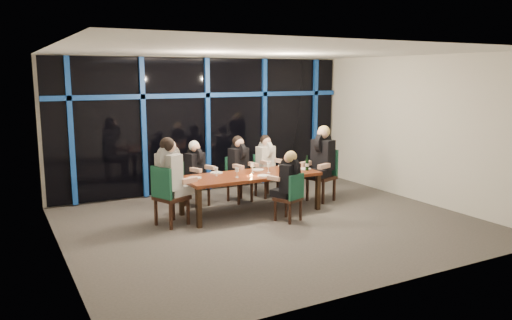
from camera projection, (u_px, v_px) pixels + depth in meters
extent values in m
plane|color=#56504C|center=(272.00, 223.00, 8.88)|extent=(7.00, 7.00, 0.00)
cube|color=silver|center=(206.00, 124.00, 11.23)|extent=(7.00, 0.04, 3.00)
cube|color=silver|center=(397.00, 168.00, 6.02)|extent=(7.00, 0.04, 3.00)
cube|color=silver|center=(57.00, 155.00, 6.99)|extent=(0.04, 6.00, 3.00)
cube|color=silver|center=(419.00, 129.00, 10.26)|extent=(0.04, 6.00, 3.00)
cube|color=white|center=(273.00, 51.00, 8.37)|extent=(7.00, 6.00, 0.04)
cube|color=black|center=(207.00, 125.00, 11.18)|extent=(6.86, 0.04, 2.94)
cube|color=#134199|center=(71.00, 132.00, 9.78)|extent=(0.10, 0.10, 2.94)
cube|color=#134199|center=(144.00, 128.00, 10.46)|extent=(0.10, 0.10, 2.94)
cube|color=#134199|center=(208.00, 125.00, 11.13)|extent=(0.10, 0.10, 2.94)
cube|color=#134199|center=(264.00, 122.00, 11.81)|extent=(0.10, 0.10, 2.94)
cube|color=#134199|center=(315.00, 119.00, 12.48)|extent=(0.10, 0.10, 2.94)
cube|color=#134199|center=(207.00, 95.00, 11.02)|extent=(6.86, 0.10, 0.10)
cube|color=#FF2D14|center=(244.00, 94.00, 11.85)|extent=(0.60, 0.05, 0.35)
cube|color=maroon|center=(251.00, 176.00, 9.45)|extent=(2.60, 1.00, 0.06)
cube|color=black|center=(199.00, 208.00, 8.55)|extent=(0.08, 0.08, 0.69)
cube|color=black|center=(318.00, 192.00, 9.71)|extent=(0.08, 0.08, 0.69)
cube|color=black|center=(181.00, 197.00, 9.32)|extent=(0.08, 0.08, 0.69)
cube|color=black|center=(294.00, 184.00, 10.47)|extent=(0.08, 0.08, 0.69)
cube|color=black|center=(197.00, 186.00, 9.96)|extent=(0.54, 0.54, 0.06)
cube|color=#1B583E|center=(190.00, 172.00, 10.04)|extent=(0.41, 0.20, 0.46)
cube|color=black|center=(197.00, 199.00, 9.77)|extent=(0.05, 0.05, 0.39)
cube|color=black|center=(209.00, 196.00, 10.02)|extent=(0.05, 0.05, 0.39)
cube|color=black|center=(185.00, 197.00, 9.98)|extent=(0.05, 0.05, 0.39)
cube|color=black|center=(197.00, 194.00, 10.23)|extent=(0.05, 0.05, 0.39)
cube|color=black|center=(240.00, 181.00, 10.31)|extent=(0.52, 0.52, 0.06)
cube|color=#1B583E|center=(234.00, 167.00, 10.41)|extent=(0.43, 0.14, 0.48)
cube|color=black|center=(239.00, 195.00, 10.11)|extent=(0.05, 0.05, 0.41)
cube|color=black|center=(252.00, 192.00, 10.33)|extent=(0.05, 0.05, 0.41)
cube|color=black|center=(228.00, 192.00, 10.37)|extent=(0.05, 0.05, 0.41)
cube|color=black|center=(241.00, 189.00, 10.59)|extent=(0.05, 0.05, 0.41)
cube|color=black|center=(267.00, 177.00, 10.76)|extent=(0.49, 0.49, 0.06)
cube|color=#1B583E|center=(261.00, 164.00, 10.86)|extent=(0.43, 0.12, 0.47)
cube|color=black|center=(266.00, 190.00, 10.56)|extent=(0.04, 0.04, 0.40)
cube|color=black|center=(278.00, 188.00, 10.77)|extent=(0.04, 0.04, 0.40)
cube|color=black|center=(256.00, 187.00, 10.82)|extent=(0.04, 0.04, 0.40)
cube|color=black|center=(268.00, 185.00, 11.03)|extent=(0.04, 0.04, 0.40)
cube|color=black|center=(172.00, 198.00, 8.69)|extent=(0.64, 0.64, 0.07)
cube|color=#1B583E|center=(161.00, 183.00, 8.47)|extent=(0.24, 0.48, 0.55)
cube|color=black|center=(188.00, 212.00, 8.76)|extent=(0.06, 0.06, 0.46)
cube|color=black|center=(173.00, 208.00, 9.01)|extent=(0.06, 0.06, 0.46)
cube|color=black|center=(171.00, 217.00, 8.46)|extent=(0.06, 0.06, 0.46)
cube|color=black|center=(156.00, 213.00, 8.71)|extent=(0.06, 0.06, 0.46)
cube|color=black|center=(321.00, 177.00, 10.37)|extent=(0.63, 0.63, 0.07)
cube|color=#1B583E|center=(327.00, 162.00, 10.48)|extent=(0.21, 0.49, 0.55)
cube|color=black|center=(307.00, 190.00, 10.40)|extent=(0.06, 0.06, 0.47)
cube|color=black|center=(323.00, 193.00, 10.13)|extent=(0.06, 0.06, 0.47)
cube|color=black|center=(319.00, 187.00, 10.69)|extent=(0.06, 0.06, 0.47)
cube|color=black|center=(334.00, 190.00, 10.42)|extent=(0.06, 0.06, 0.47)
cube|color=black|center=(288.00, 199.00, 8.96)|extent=(0.53, 0.53, 0.05)
cube|color=#1B583E|center=(296.00, 187.00, 8.80)|extent=(0.39, 0.19, 0.45)
cube|color=black|center=(286.00, 207.00, 9.22)|extent=(0.05, 0.05, 0.38)
cube|color=black|center=(275.00, 211.00, 8.98)|extent=(0.05, 0.05, 0.38)
cube|color=black|center=(300.00, 210.00, 9.02)|extent=(0.05, 0.05, 0.38)
cube|color=black|center=(290.00, 214.00, 8.77)|extent=(0.05, 0.05, 0.38)
cube|color=black|center=(200.00, 182.00, 9.87)|extent=(0.45, 0.49, 0.13)
cube|color=black|center=(195.00, 166.00, 9.92)|extent=(0.43, 0.34, 0.52)
cylinder|color=black|center=(195.00, 156.00, 9.88)|extent=(0.23, 0.40, 0.39)
sphere|color=tan|center=(195.00, 147.00, 9.84)|extent=(0.20, 0.20, 0.20)
sphere|color=silver|center=(194.00, 146.00, 9.86)|extent=(0.21, 0.21, 0.21)
cube|color=tan|center=(196.00, 170.00, 9.64)|extent=(0.17, 0.29, 0.07)
cube|color=tan|center=(210.00, 167.00, 9.92)|extent=(0.17, 0.29, 0.07)
cube|color=black|center=(243.00, 177.00, 10.21)|extent=(0.43, 0.47, 0.14)
cube|color=black|center=(239.00, 161.00, 10.27)|extent=(0.43, 0.31, 0.54)
cylinder|color=black|center=(238.00, 151.00, 10.23)|extent=(0.18, 0.42, 0.41)
sphere|color=tan|center=(239.00, 143.00, 10.19)|extent=(0.20, 0.20, 0.20)
sphere|color=black|center=(238.00, 141.00, 10.21)|extent=(0.22, 0.22, 0.22)
cube|color=tan|center=(238.00, 167.00, 9.98)|extent=(0.14, 0.30, 0.08)
cube|color=tan|center=(253.00, 164.00, 10.23)|extent=(0.14, 0.30, 0.08)
cube|color=silver|center=(270.00, 174.00, 10.65)|extent=(0.40, 0.45, 0.13)
cube|color=silver|center=(266.00, 159.00, 10.72)|extent=(0.41, 0.29, 0.53)
cylinder|color=silver|center=(266.00, 149.00, 10.68)|extent=(0.16, 0.41, 0.40)
sphere|color=tan|center=(266.00, 141.00, 10.64)|extent=(0.20, 0.20, 0.20)
sphere|color=black|center=(265.00, 140.00, 10.66)|extent=(0.22, 0.22, 0.22)
cube|color=tan|center=(265.00, 163.00, 10.43)|extent=(0.12, 0.29, 0.08)
cube|color=tan|center=(279.00, 161.00, 10.66)|extent=(0.12, 0.29, 0.08)
cube|color=black|center=(177.00, 190.00, 8.77)|extent=(0.57, 0.54, 0.15)
cube|color=black|center=(169.00, 171.00, 8.57)|extent=(0.41, 0.51, 0.61)
cylinder|color=black|center=(168.00, 158.00, 8.53)|extent=(0.47, 0.27, 0.46)
sphere|color=tan|center=(169.00, 146.00, 8.52)|extent=(0.23, 0.23, 0.23)
sphere|color=black|center=(167.00, 144.00, 8.48)|extent=(0.25, 0.25, 0.25)
cube|color=tan|center=(189.00, 180.00, 8.66)|extent=(0.34, 0.20, 0.09)
cube|color=tan|center=(172.00, 177.00, 8.94)|extent=(0.34, 0.20, 0.09)
cube|color=black|center=(317.00, 173.00, 10.25)|extent=(0.57, 0.53, 0.16)
cube|color=black|center=(323.00, 155.00, 10.32)|extent=(0.40, 0.51, 0.62)
cylinder|color=black|center=(323.00, 143.00, 10.28)|extent=(0.48, 0.26, 0.47)
sphere|color=tan|center=(323.00, 133.00, 10.23)|extent=(0.23, 0.23, 0.23)
sphere|color=tan|center=(324.00, 132.00, 10.25)|extent=(0.25, 0.25, 0.25)
cube|color=tan|center=(306.00, 164.00, 10.30)|extent=(0.34, 0.19, 0.09)
cube|color=tan|center=(324.00, 166.00, 10.01)|extent=(0.34, 0.19, 0.09)
cube|color=black|center=(283.00, 193.00, 9.01)|extent=(0.44, 0.47, 0.13)
cube|color=black|center=(290.00, 178.00, 8.87)|extent=(0.42, 0.34, 0.51)
cylinder|color=black|center=(290.00, 167.00, 8.84)|extent=(0.22, 0.39, 0.38)
sphere|color=tan|center=(289.00, 158.00, 8.82)|extent=(0.19, 0.19, 0.19)
sphere|color=tan|center=(291.00, 157.00, 8.79)|extent=(0.21, 0.21, 0.21)
cube|color=tan|center=(286.00, 175.00, 9.15)|extent=(0.17, 0.28, 0.07)
cube|color=tan|center=(274.00, 178.00, 8.87)|extent=(0.17, 0.28, 0.07)
cylinder|color=white|center=(216.00, 173.00, 9.55)|extent=(0.24, 0.24, 0.01)
cylinder|color=white|center=(258.00, 170.00, 9.84)|extent=(0.24, 0.24, 0.01)
cylinder|color=white|center=(284.00, 166.00, 10.26)|extent=(0.24, 0.24, 0.01)
cylinder|color=white|center=(195.00, 178.00, 9.07)|extent=(0.24, 0.24, 0.01)
cylinder|color=white|center=(305.00, 169.00, 9.92)|extent=(0.24, 0.24, 0.01)
cylinder|color=white|center=(264.00, 176.00, 9.25)|extent=(0.24, 0.24, 0.01)
cylinder|color=black|center=(307.00, 165.00, 9.78)|extent=(0.07, 0.07, 0.22)
cylinder|color=black|center=(307.00, 157.00, 9.75)|extent=(0.03, 0.03, 0.08)
cylinder|color=silver|center=(307.00, 165.00, 9.78)|extent=(0.07, 0.07, 0.06)
cylinder|color=white|center=(285.00, 167.00, 9.61)|extent=(0.12, 0.12, 0.22)
cylinder|color=white|center=(288.00, 165.00, 9.64)|extent=(0.02, 0.02, 0.15)
cylinder|color=#F4A549|center=(251.00, 175.00, 9.24)|extent=(0.05, 0.05, 0.03)
cylinder|color=silver|center=(237.00, 177.00, 9.14)|extent=(0.06, 0.06, 0.01)
cylinder|color=silver|center=(237.00, 174.00, 9.13)|extent=(0.01, 0.01, 0.10)
cylinder|color=silver|center=(237.00, 170.00, 9.12)|extent=(0.07, 0.07, 0.07)
cylinder|color=silver|center=(252.00, 173.00, 9.55)|extent=(0.07, 0.07, 0.01)
cylinder|color=silver|center=(252.00, 170.00, 9.54)|extent=(0.01, 0.01, 0.11)
cylinder|color=silver|center=(252.00, 165.00, 9.53)|extent=(0.07, 0.07, 0.08)
cylinder|color=silver|center=(269.00, 173.00, 9.55)|extent=(0.07, 0.07, 0.01)
cylinder|color=silver|center=(269.00, 170.00, 9.55)|extent=(0.01, 0.01, 0.11)
cylinder|color=silver|center=(269.00, 165.00, 9.53)|extent=(0.07, 0.07, 0.08)
cylinder|color=silver|center=(216.00, 176.00, 9.28)|extent=(0.06, 0.06, 0.01)
cylinder|color=silver|center=(216.00, 173.00, 9.27)|extent=(0.01, 0.01, 0.09)
cylinder|color=silver|center=(216.00, 169.00, 9.26)|extent=(0.06, 0.06, 0.06)
cylinder|color=white|center=(290.00, 169.00, 9.94)|extent=(0.07, 0.07, 0.01)
cylinder|color=white|center=(290.00, 166.00, 9.93)|extent=(0.01, 0.01, 0.10)
cylinder|color=white|center=(290.00, 162.00, 9.92)|extent=(0.07, 0.07, 0.07)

